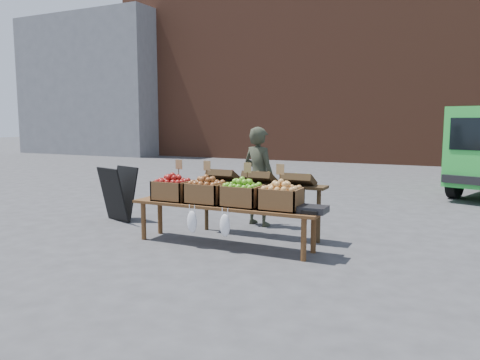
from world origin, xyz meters
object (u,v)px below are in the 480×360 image
at_px(crate_golden_apples, 173,191).
at_px(crate_red_apples, 242,196).
at_px(crate_green_apples, 281,199).
at_px(weighing_scale, 313,209).
at_px(display_bench, 224,225).
at_px(vendor, 259,176).
at_px(back_table, 259,201).
at_px(chalkboard_sign, 118,194).
at_px(crate_russet_pears, 206,193).

height_order(crate_golden_apples, crate_red_apples, same).
distance_m(crate_green_apples, weighing_scale, 0.44).
xyz_separation_m(display_bench, crate_green_apples, (0.83, 0.00, 0.42)).
height_order(vendor, back_table, vendor).
height_order(back_table, crate_red_apples, back_table).
distance_m(crate_golden_apples, weighing_scale, 2.08).
distance_m(chalkboard_sign, crate_red_apples, 2.75).
relative_size(chalkboard_sign, display_bench, 0.35).
height_order(chalkboard_sign, crate_green_apples, chalkboard_sign).
relative_size(back_table, crate_golden_apples, 4.20).
bearing_deg(crate_golden_apples, vendor, 62.36).
relative_size(chalkboard_sign, crate_russet_pears, 1.87).
relative_size(chalkboard_sign, crate_green_apples, 1.87).
bearing_deg(crate_russet_pears, crate_red_apples, 0.00).
xyz_separation_m(crate_russet_pears, weighing_scale, (1.53, 0.00, -0.10)).
xyz_separation_m(crate_red_apples, weighing_scale, (0.98, 0.00, -0.10)).
xyz_separation_m(chalkboard_sign, crate_russet_pears, (2.11, -0.65, 0.24)).
relative_size(vendor, weighing_scale, 4.72).
relative_size(display_bench, crate_russet_pears, 5.40).
bearing_deg(back_table, crate_red_apples, -84.84).
distance_m(chalkboard_sign, crate_green_apples, 3.28).
height_order(chalkboard_sign, weighing_scale, chalkboard_sign).
bearing_deg(weighing_scale, crate_green_apples, 180.00).
bearing_deg(crate_green_apples, vendor, 123.45).
relative_size(crate_golden_apples, crate_green_apples, 1.00).
bearing_deg(crate_red_apples, crate_russet_pears, 180.00).
bearing_deg(display_bench, vendor, 93.92).
distance_m(crate_golden_apples, crate_russet_pears, 0.55).
height_order(display_bench, crate_red_apples, crate_red_apples).
distance_m(back_table, crate_green_apples, 0.97).
bearing_deg(vendor, display_bench, 110.79).
bearing_deg(weighing_scale, vendor, 134.00).
bearing_deg(crate_russet_pears, display_bench, 0.00).
bearing_deg(crate_golden_apples, display_bench, 0.00).
distance_m(vendor, back_table, 0.79).
bearing_deg(back_table, chalkboard_sign, -178.50).
distance_m(vendor, crate_russet_pears, 1.41).
bearing_deg(crate_green_apples, chalkboard_sign, 168.50).
distance_m(crate_golden_apples, crate_red_apples, 1.10).
bearing_deg(chalkboard_sign, display_bench, 2.20).
bearing_deg(weighing_scale, crate_golden_apples, 180.00).
height_order(chalkboard_sign, display_bench, chalkboard_sign).
xyz_separation_m(vendor, weighing_scale, (1.35, -1.39, -0.19)).
relative_size(display_bench, crate_green_apples, 5.40).
bearing_deg(crate_golden_apples, crate_russet_pears, 0.00).
height_order(back_table, crate_green_apples, back_table).
bearing_deg(chalkboard_sign, back_table, 19.01).
bearing_deg(back_table, crate_russet_pears, -123.97).
xyz_separation_m(vendor, crate_golden_apples, (-0.73, -1.39, -0.09)).
bearing_deg(vendor, weighing_scale, 150.87).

